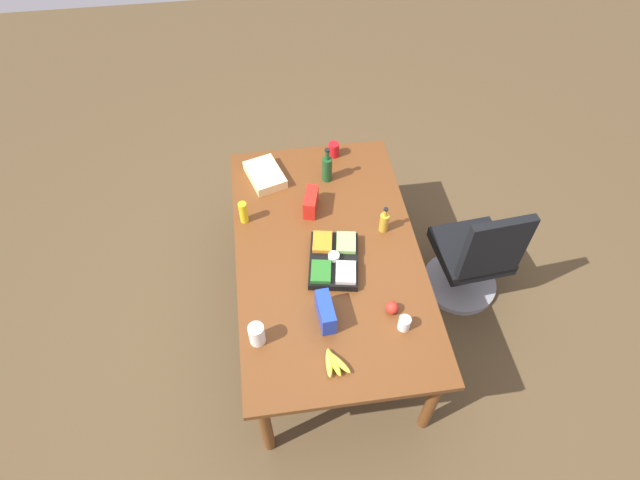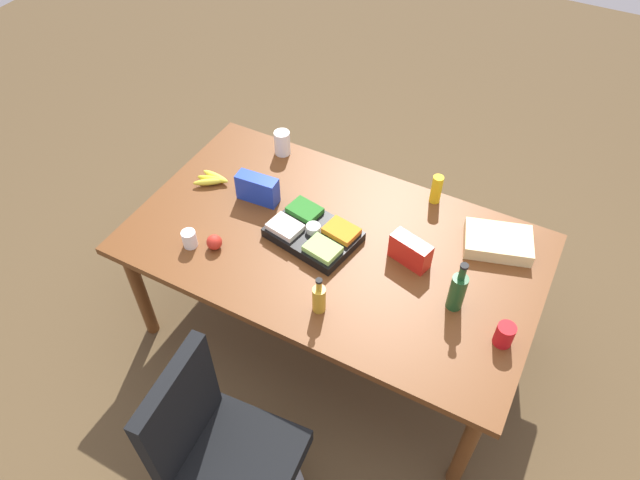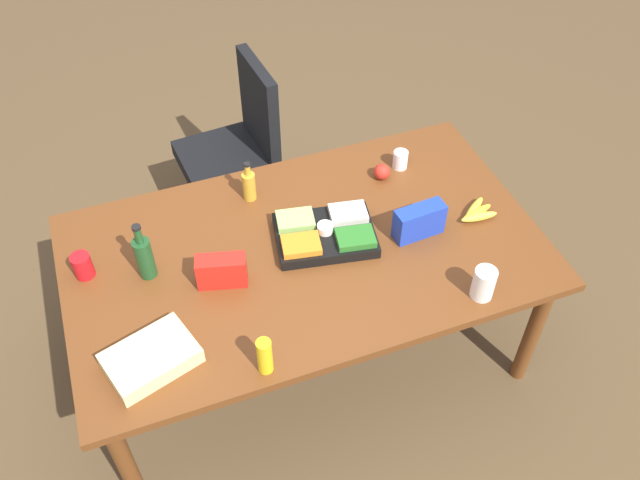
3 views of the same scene
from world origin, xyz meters
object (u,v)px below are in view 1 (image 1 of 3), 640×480
banana_bunch (334,363)px  wine_bottle (327,168)px  mayo_jar (257,334)px  sheet_cake (265,175)px  office_chair (472,261)px  chip_bag_red (311,202)px  dressing_bottle (384,222)px  veggie_tray (334,260)px  paper_cup (404,323)px  mustard_bottle (243,212)px  conference_table (327,257)px  apple_red (392,308)px  chip_bag_blue (326,312)px  red_solo_cup (334,150)px

banana_bunch → wine_bottle: bearing=173.0°
mayo_jar → sheet_cake: mayo_jar is taller
office_chair → wine_bottle: 1.23m
banana_bunch → chip_bag_red: bearing=178.8°
banana_bunch → office_chair: bearing=125.7°
banana_bunch → dressing_bottle: 1.02m
mayo_jar → banana_bunch: size_ratio=0.81×
veggie_tray → chip_bag_red: size_ratio=2.33×
office_chair → paper_cup: size_ratio=10.97×
mustard_bottle → chip_bag_red: bearing=95.0°
wine_bottle → veggie_tray: wine_bottle is taller
banana_bunch → dressing_bottle: bearing=152.5°
conference_table → chip_bag_red: 0.40m
veggie_tray → chip_bag_red: bearing=-170.3°
veggie_tray → banana_bunch: bearing=-8.8°
paper_cup → apple_red: size_ratio=1.18×
chip_bag_blue → dressing_bottle: size_ratio=1.08×
office_chair → mayo_jar: office_chair is taller
dressing_bottle → chip_bag_blue: bearing=-37.7°
wine_bottle → red_solo_cup: (-0.24, 0.09, -0.05)m
conference_table → mustard_bottle: mustard_bottle is taller
sheet_cake → apple_red: bearing=28.3°
conference_table → paper_cup: (0.61, 0.35, 0.11)m
paper_cup → apple_red: bearing=-159.4°
red_solo_cup → dressing_bottle: bearing=15.4°
conference_table → apple_red: apple_red is taller
chip_bag_red → apple_red: bearing=22.7°
chip_bag_blue → veggie_tray: 0.40m
mayo_jar → mustard_bottle: 0.91m
wine_bottle → sheet_cake: 0.45m
wine_bottle → mustard_bottle: (0.32, -0.60, -0.03)m
sheet_cake → mustard_bottle: bearing=-23.5°
chip_bag_red → red_solo_cup: 0.57m
sheet_cake → conference_table: bearing=25.7°
red_solo_cup → office_chair: bearing=45.9°
veggie_tray → chip_bag_blue: bearing=-15.7°
office_chair → wine_bottle: (-0.61, -0.97, 0.47)m
dressing_bottle → conference_table: bearing=-72.0°
sheet_cake → banana_bunch: bearing=10.0°
mustard_bottle → sheet_cake: bearing=156.5°
office_chair → mayo_jar: (0.61, -1.54, 0.43)m
banana_bunch → red_solo_cup: (-1.67, 0.26, 0.03)m
conference_table → mustard_bottle: size_ratio=12.35×
wine_bottle → red_solo_cup: 0.26m
mayo_jar → red_solo_cup: mayo_jar is taller
mustard_bottle → dressing_bottle: 0.93m
office_chair → red_solo_cup: size_ratio=8.98×
dressing_bottle → banana_bunch: bearing=-27.5°
office_chair → red_solo_cup: (-0.85, -0.88, 0.42)m
chip_bag_blue → apple_red: 0.39m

